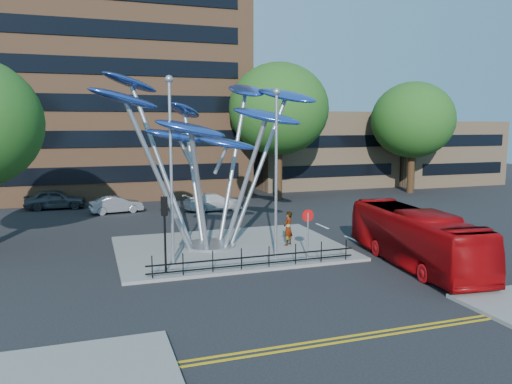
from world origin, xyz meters
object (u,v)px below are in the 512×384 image
object	(u,v)px
parked_car_left	(55,199)
parked_car_right	(214,202)
tree_far	(413,120)
traffic_light_island	(165,218)
parked_car_mid	(116,205)
street_lamp_left	(171,155)
red_bus	(415,237)
leaf_sculpture	(206,122)
pedestrian	(288,228)
no_entry_sign_island	(308,225)
tree_right	(279,109)
street_lamp_right	(276,159)

from	to	relation	value
parked_car_left	parked_car_right	xyz separation A→B (m)	(11.84, -4.70, -0.12)
tree_far	traffic_light_island	xyz separation A→B (m)	(-27.00, -19.50, -4.49)
parked_car_left	parked_car_mid	size ratio (longest dim) A/B	1.18
street_lamp_left	red_bus	world-z (taller)	street_lamp_left
leaf_sculpture	pedestrian	xyz separation A→B (m)	(4.19, -1.34, -5.78)
traffic_light_island	no_entry_sign_island	distance (m)	7.05
leaf_sculpture	parked_car_left	world-z (taller)	leaf_sculpture
tree_right	tree_far	world-z (taller)	tree_right
tree_far	parked_car_mid	bearing A→B (deg)	-174.94
street_lamp_left	parked_car_left	xyz separation A→B (m)	(-6.22, 19.46, -4.57)
pedestrian	parked_car_left	distance (m)	21.80
tree_far	parked_car_mid	xyz separation A→B (m)	(-28.22, -2.50, -6.46)
parked_car_mid	parked_car_left	bearing A→B (deg)	43.14
street_lamp_right	tree_far	bearing A→B (deg)	41.47
street_lamp_left	traffic_light_island	xyz separation A→B (m)	(-0.50, -1.00, -2.74)
tree_far	pedestrian	xyz separation A→B (m)	(-19.88, -16.66, -6.02)
tree_far	street_lamp_right	size ratio (longest dim) A/B	1.30
tree_right	tree_far	distance (m)	14.03
street_lamp_left	tree_far	bearing A→B (deg)	34.92
no_entry_sign_island	parked_car_right	size ratio (longest dim) A/B	0.53
tree_far	traffic_light_island	world-z (taller)	tree_far
pedestrian	tree_right	bearing A→B (deg)	-148.18
tree_right	tree_far	xyz separation A→B (m)	(14.00, 0.00, -0.93)
tree_right	no_entry_sign_island	distance (m)	21.31
no_entry_sign_island	parked_car_left	size ratio (longest dim) A/B	0.53
street_lamp_right	pedestrian	size ratio (longest dim) A/B	4.42
red_bus	leaf_sculpture	bearing A→B (deg)	149.59
street_lamp_left	parked_car_right	size ratio (longest dim) A/B	1.90
no_entry_sign_island	leaf_sculpture	bearing A→B (deg)	134.33
street_lamp_left	parked_car_right	world-z (taller)	street_lamp_left
street_lamp_right	traffic_light_island	world-z (taller)	street_lamp_right
street_lamp_right	red_bus	size ratio (longest dim) A/B	0.85
tree_far	pedestrian	world-z (taller)	tree_far
parked_car_left	traffic_light_island	bearing A→B (deg)	-162.19
tree_right	street_lamp_right	world-z (taller)	tree_right
tree_far	parked_car_left	bearing A→B (deg)	178.32
street_lamp_right	parked_car_left	world-z (taller)	street_lamp_right
tree_right	parked_car_left	world-z (taller)	tree_right
leaf_sculpture	traffic_light_island	bearing A→B (deg)	-125.04
leaf_sculpture	street_lamp_right	bearing A→B (deg)	-55.09
no_entry_sign_island	pedestrian	xyz separation A→B (m)	(0.12, 2.83, -0.73)
street_lamp_right	tree_right	bearing A→B (deg)	68.46
street_lamp_right	no_entry_sign_island	distance (m)	3.64
street_lamp_left	tree_right	bearing A→B (deg)	55.95
street_lamp_left	parked_car_left	world-z (taller)	street_lamp_left
tree_far	red_bus	distance (m)	27.26
pedestrian	parked_car_right	size ratio (longest dim) A/B	0.41
tree_far	no_entry_sign_island	bearing A→B (deg)	-135.75
street_lamp_right	parked_car_mid	xyz separation A→B (m)	(-6.72, 16.50, -4.45)
leaf_sculpture	street_lamp_left	bearing A→B (deg)	-127.40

